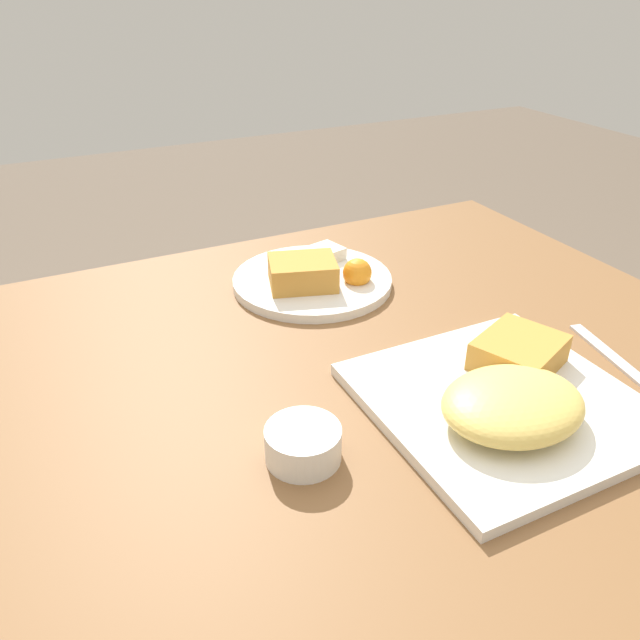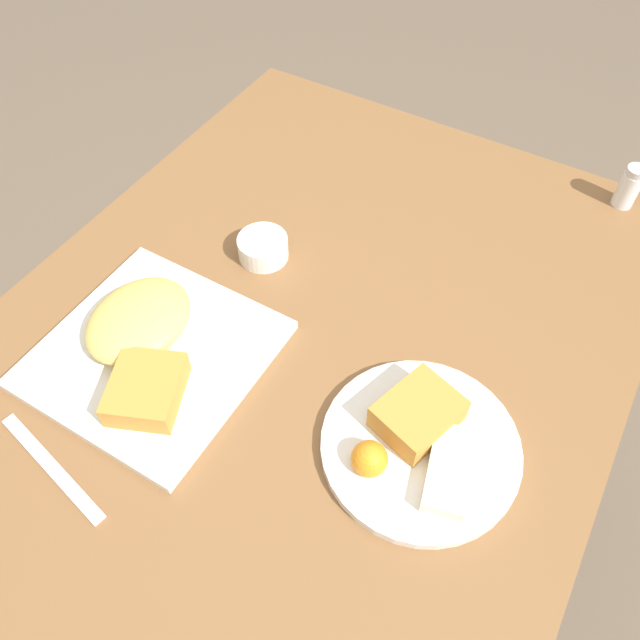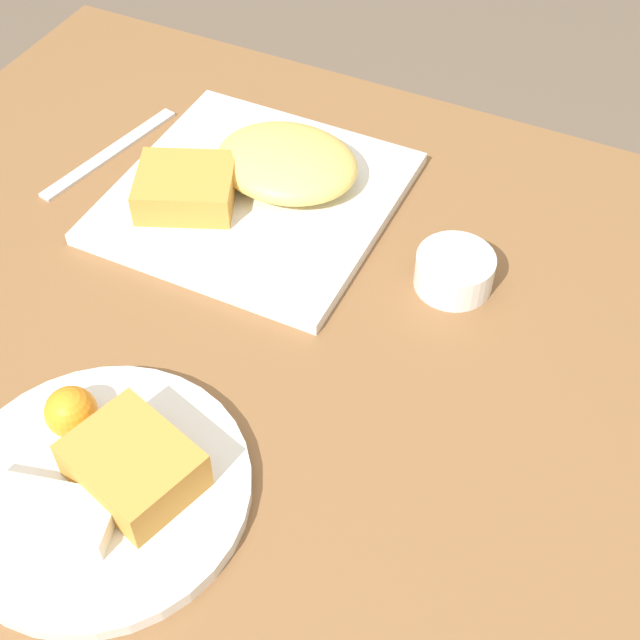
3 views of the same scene
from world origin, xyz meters
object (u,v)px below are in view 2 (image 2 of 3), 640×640
(sauce_ramekin, at_px, (263,247))
(butter_knife, at_px, (52,467))
(plate_oval_far, at_px, (419,442))
(salt_shaker, at_px, (628,189))
(plate_square_near, at_px, (147,345))

(sauce_ramekin, height_order, butter_knife, sauce_ramekin)
(plate_oval_far, height_order, salt_shaker, salt_shaker)
(plate_square_near, relative_size, sauce_ramekin, 3.69)
(plate_square_near, distance_m, plate_oval_far, 0.38)
(plate_oval_far, xyz_separation_m, butter_knife, (0.25, -0.37, -0.01))
(salt_shaker, bearing_deg, sauce_ramekin, -47.95)
(plate_oval_far, relative_size, butter_knife, 1.24)
(plate_square_near, bearing_deg, sauce_ramekin, 172.44)
(plate_square_near, distance_m, butter_knife, 0.19)
(salt_shaker, bearing_deg, plate_square_near, -36.90)
(plate_oval_far, relative_size, sauce_ramekin, 3.17)
(butter_knife, bearing_deg, plate_square_near, 103.42)
(plate_oval_far, bearing_deg, salt_shaker, 169.84)
(sauce_ramekin, height_order, salt_shaker, salt_shaker)
(plate_oval_far, distance_m, butter_knife, 0.44)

